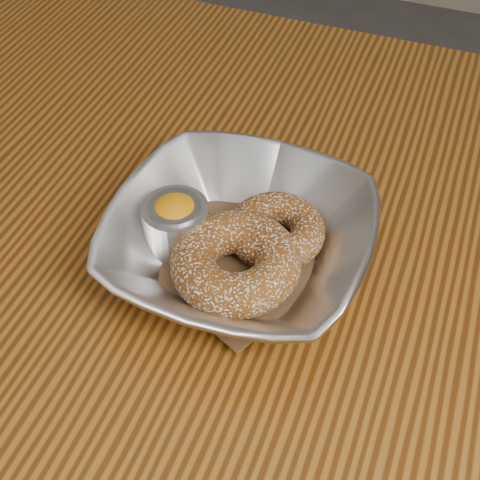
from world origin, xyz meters
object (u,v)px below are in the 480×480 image
(table, at_px, (346,332))
(serving_bowl, at_px, (240,242))
(ramekin, at_px, (176,223))
(donut_front, at_px, (236,263))
(donut_back, at_px, (276,231))

(table, relative_size, serving_bowl, 5.26)
(table, height_order, ramekin, ramekin)
(serving_bowl, xyz_separation_m, donut_front, (0.01, -0.03, 0.00))
(donut_front, relative_size, ramekin, 1.88)
(donut_back, distance_m, donut_front, 0.05)
(serving_bowl, bearing_deg, table, 17.19)
(table, xyz_separation_m, serving_bowl, (-0.10, -0.03, 0.13))
(serving_bowl, relative_size, donut_front, 2.06)
(donut_back, height_order, ramekin, ramekin)
(ramekin, bearing_deg, serving_bowl, 3.83)
(serving_bowl, relative_size, ramekin, 3.87)
(table, xyz_separation_m, donut_front, (-0.10, -0.06, 0.13))
(donut_back, bearing_deg, ramekin, -160.21)
(serving_bowl, relative_size, donut_back, 2.60)
(table, height_order, donut_front, donut_front)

